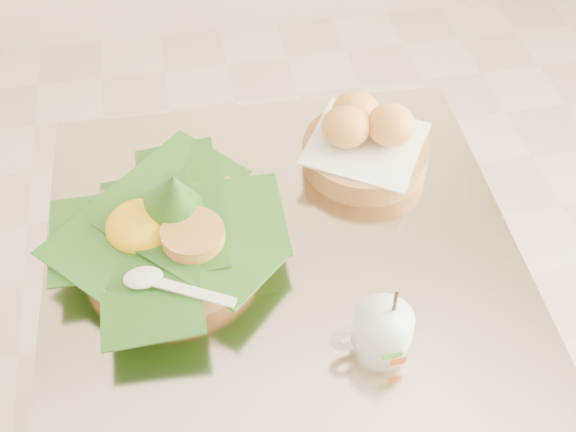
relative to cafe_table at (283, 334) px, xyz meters
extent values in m
cylinder|color=gray|center=(0.00, 0.00, -0.16)|extent=(0.07, 0.07, 0.69)
cube|color=beige|center=(0.00, 0.00, 0.21)|extent=(0.72, 0.72, 0.03)
cylinder|color=#B37D4C|center=(-0.16, 0.04, 0.24)|extent=(0.27, 0.27, 0.05)
cone|color=#1B5117|center=(-0.15, 0.05, 0.32)|extent=(0.14, 0.16, 0.14)
ellipsoid|color=yellow|center=(-0.20, 0.04, 0.27)|extent=(0.10, 0.10, 0.06)
cylinder|color=#CC9347|center=(-0.13, 0.00, 0.28)|extent=(0.09, 0.09, 0.02)
cylinder|color=#B37D4C|center=(0.17, 0.16, 0.24)|extent=(0.21, 0.21, 0.04)
cube|color=white|center=(0.17, 0.16, 0.26)|extent=(0.24, 0.24, 0.01)
ellipsoid|color=#C8772E|center=(0.13, 0.17, 0.30)|extent=(0.08, 0.08, 0.06)
ellipsoid|color=#C8772E|center=(0.21, 0.16, 0.30)|extent=(0.08, 0.08, 0.06)
ellipsoid|color=#C8772E|center=(0.16, 0.20, 0.30)|extent=(0.08, 0.08, 0.06)
cylinder|color=white|center=(0.10, -0.19, 0.26)|extent=(0.08, 0.08, 0.07)
torus|color=white|center=(0.05, -0.19, 0.26)|extent=(0.05, 0.01, 0.05)
cylinder|color=#482314|center=(0.10, -0.19, 0.29)|extent=(0.07, 0.07, 0.01)
cylinder|color=black|center=(0.11, -0.18, 0.31)|extent=(0.02, 0.04, 0.10)
cube|color=green|center=(0.10, -0.23, 0.26)|extent=(0.03, 0.00, 0.01)
cube|color=orange|center=(0.11, -0.23, 0.24)|extent=(0.02, 0.00, 0.02)
camera|label=1|loc=(-0.12, -0.67, 1.05)|focal=45.00mm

